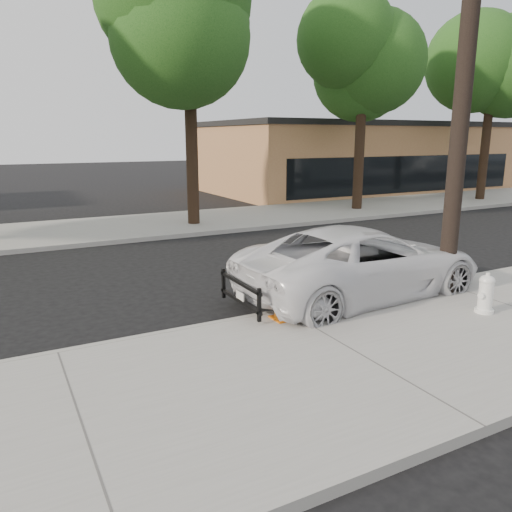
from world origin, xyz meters
name	(u,v)px	position (x,y,z in m)	size (l,w,h in m)	color
ground	(235,288)	(0.00, 0.00, 0.00)	(120.00, 120.00, 0.00)	black
near_sidewalk	(359,358)	(0.00, -4.30, 0.07)	(90.00, 4.40, 0.15)	gray
far_sidewalk	(137,226)	(0.00, 8.50, 0.07)	(90.00, 5.00, 0.15)	gray
curb_near	(283,313)	(0.00, -2.10, 0.07)	(90.00, 0.12, 0.16)	#9E9B93
building_main	(353,158)	(16.00, 16.00, 2.00)	(18.00, 10.00, 4.00)	#A96946
utility_pole	(466,62)	(3.60, -2.70, 4.70)	(1.40, 0.34, 9.00)	black
tree_c	(196,30)	(2.22, 7.64, 6.91)	(4.96, 4.80, 9.55)	black
tree_d	(369,63)	(10.20, 7.95, 6.37)	(4.50, 4.35, 8.75)	black
tree_e	(499,67)	(18.21, 7.74, 6.70)	(4.80, 4.65, 9.25)	black
police_cruiser	(361,262)	(2.07, -1.80, 0.76)	(2.51, 5.45, 1.51)	white
fire_hydrant	(486,295)	(3.21, -3.96, 0.49)	(0.38, 0.34, 0.71)	white
traffic_cone	(283,298)	(-0.25, -2.50, 0.52)	(0.41, 0.41, 0.78)	orange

